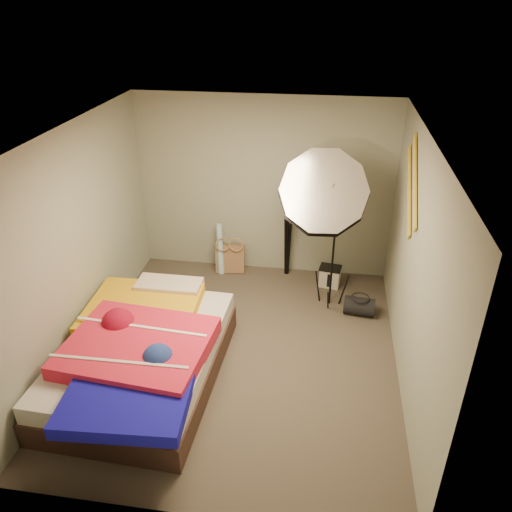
% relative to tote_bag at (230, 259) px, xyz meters
% --- Properties ---
extents(floor, '(4.00, 4.00, 0.00)m').
position_rel_tote_bag_xyz_m(floor, '(0.46, -1.81, -0.21)').
color(floor, '#52473F').
rests_on(floor, ground).
extents(ceiling, '(4.00, 4.00, 0.00)m').
position_rel_tote_bag_xyz_m(ceiling, '(0.46, -1.81, 2.29)').
color(ceiling, silver).
rests_on(ceiling, wall_back).
extents(wall_back, '(3.50, 0.00, 3.50)m').
position_rel_tote_bag_xyz_m(wall_back, '(0.46, 0.19, 1.04)').
color(wall_back, gray).
rests_on(wall_back, floor).
extents(wall_front, '(3.50, 0.00, 3.50)m').
position_rel_tote_bag_xyz_m(wall_front, '(0.46, -3.81, 1.04)').
color(wall_front, gray).
rests_on(wall_front, floor).
extents(wall_left, '(0.00, 4.00, 4.00)m').
position_rel_tote_bag_xyz_m(wall_left, '(-1.29, -1.81, 1.04)').
color(wall_left, gray).
rests_on(wall_left, floor).
extents(wall_right, '(0.00, 4.00, 4.00)m').
position_rel_tote_bag_xyz_m(wall_right, '(2.21, -1.81, 1.04)').
color(wall_right, gray).
rests_on(wall_right, floor).
extents(tote_bag, '(0.43, 0.23, 0.43)m').
position_rel_tote_bag_xyz_m(tote_bag, '(0.00, 0.00, 0.00)').
color(tote_bag, '#9B7452').
rests_on(tote_bag, floor).
extents(wrapping_roll, '(0.14, 0.23, 0.75)m').
position_rel_tote_bag_xyz_m(wrapping_roll, '(-0.13, -0.04, 0.16)').
color(wrapping_roll, '#58A6CC').
rests_on(wrapping_roll, floor).
extents(camera_case, '(0.30, 0.23, 0.27)m').
position_rel_tote_bag_xyz_m(camera_case, '(1.44, -0.19, -0.07)').
color(camera_case, silver).
rests_on(camera_case, floor).
extents(duffel_bag, '(0.41, 0.28, 0.23)m').
position_rel_tote_bag_xyz_m(duffel_bag, '(1.83, -0.83, -0.09)').
color(duffel_bag, black).
rests_on(duffel_bag, floor).
extents(wall_stripe_upper, '(0.02, 0.91, 0.78)m').
position_rel_tote_bag_xyz_m(wall_stripe_upper, '(2.19, -1.21, 1.74)').
color(wall_stripe_upper, gold).
rests_on(wall_stripe_upper, wall_right).
extents(wall_stripe_lower, '(0.02, 0.91, 0.78)m').
position_rel_tote_bag_xyz_m(wall_stripe_lower, '(2.19, -0.96, 1.54)').
color(wall_stripe_lower, gold).
rests_on(wall_stripe_lower, wall_right).
extents(bed, '(1.60, 2.40, 0.64)m').
position_rel_tote_bag_xyz_m(bed, '(-0.47, -2.36, 0.11)').
color(bed, '#402820').
rests_on(bed, floor).
extents(photo_umbrella, '(1.27, 0.92, 2.21)m').
position_rel_tote_bag_xyz_m(photo_umbrella, '(1.28, -0.78, 1.38)').
color(photo_umbrella, black).
rests_on(photo_umbrella, floor).
extents(camera_tripod, '(0.09, 0.09, 1.36)m').
position_rel_tote_bag_xyz_m(camera_tripod, '(0.82, 0.05, 0.57)').
color(camera_tripod, black).
rests_on(camera_tripod, floor).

